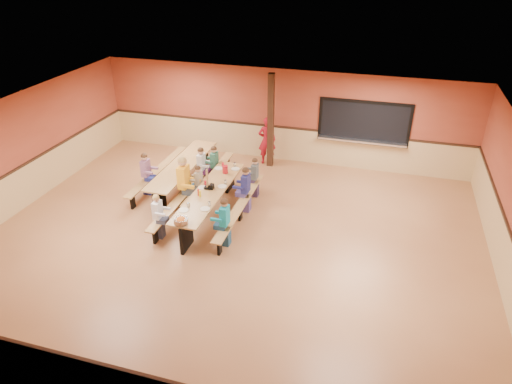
# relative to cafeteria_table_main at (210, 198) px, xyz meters

# --- Properties ---
(ground) EXTENTS (12.00, 12.00, 0.00)m
(ground) POSITION_rel_cafeteria_table_main_xyz_m (0.92, -0.95, -0.53)
(ground) COLOR #935B37
(ground) RESTS_ON ground
(room_envelope) EXTENTS (12.04, 10.04, 3.02)m
(room_envelope) POSITION_rel_cafeteria_table_main_xyz_m (0.92, -0.95, 0.16)
(room_envelope) COLOR #99422C
(room_envelope) RESTS_ON ground
(kitchen_pass_through) EXTENTS (2.78, 0.28, 1.38)m
(kitchen_pass_through) POSITION_rel_cafeteria_table_main_xyz_m (3.52, 4.01, 0.96)
(kitchen_pass_through) COLOR black
(kitchen_pass_through) RESTS_ON ground
(structural_post) EXTENTS (0.18, 0.18, 3.00)m
(structural_post) POSITION_rel_cafeteria_table_main_xyz_m (0.72, 3.45, 0.97)
(structural_post) COLOR black
(structural_post) RESTS_ON ground
(cafeteria_table_main) EXTENTS (1.91, 3.70, 0.74)m
(cafeteria_table_main) POSITION_rel_cafeteria_table_main_xyz_m (0.00, 0.00, 0.00)
(cafeteria_table_main) COLOR #A77B42
(cafeteria_table_main) RESTS_ON ground
(cafeteria_table_second) EXTENTS (1.91, 3.70, 0.74)m
(cafeteria_table_second) POSITION_rel_cafeteria_table_main_xyz_m (-1.35, 1.30, 0.00)
(cafeteria_table_second) COLOR #A77B42
(cafeteria_table_second) RESTS_ON ground
(seated_child_white_left) EXTENTS (0.35, 0.29, 1.17)m
(seated_child_white_left) POSITION_rel_cafeteria_table_main_xyz_m (-0.82, -1.31, 0.06)
(seated_child_white_left) COLOR white
(seated_child_white_left) RESTS_ON ground
(seated_adult_yellow) EXTENTS (0.49, 0.40, 1.47)m
(seated_adult_yellow) POSITION_rel_cafeteria_table_main_xyz_m (-0.82, 0.23, 0.21)
(seated_adult_yellow) COLOR #FFAD21
(seated_adult_yellow) RESTS_ON ground
(seated_child_grey_left) EXTENTS (0.38, 0.31, 1.23)m
(seated_child_grey_left) POSITION_rel_cafeteria_table_main_xyz_m (-0.82, 1.45, 0.09)
(seated_child_grey_left) COLOR silver
(seated_child_grey_left) RESTS_ON ground
(seated_child_teal_right) EXTENTS (0.38, 0.31, 1.23)m
(seated_child_teal_right) POSITION_rel_cafeteria_table_main_xyz_m (0.83, -1.15, 0.09)
(seated_child_teal_right) COLOR teal
(seated_child_teal_right) RESTS_ON ground
(seated_child_navy_right) EXTENTS (0.40, 0.32, 1.26)m
(seated_child_navy_right) POSITION_rel_cafeteria_table_main_xyz_m (0.83, 0.50, 0.11)
(seated_child_navy_right) COLOR navy
(seated_child_navy_right) RESTS_ON ground
(seated_child_char_right) EXTENTS (0.34, 0.28, 1.16)m
(seated_child_char_right) POSITION_rel_cafeteria_table_main_xyz_m (0.83, 1.35, 0.05)
(seated_child_char_right) COLOR #444B4D
(seated_child_char_right) RESTS_ON ground
(seated_child_purple_sec) EXTENTS (0.38, 0.31, 1.24)m
(seated_child_purple_sec) POSITION_rel_cafeteria_table_main_xyz_m (-2.17, 0.62, 0.09)
(seated_child_purple_sec) COLOR #86587C
(seated_child_purple_sec) RESTS_ON ground
(seated_child_green_sec) EXTENTS (0.37, 0.30, 1.20)m
(seated_child_green_sec) POSITION_rel_cafeteria_table_main_xyz_m (-0.52, 1.71, 0.08)
(seated_child_green_sec) COLOR #2E6651
(seated_child_green_sec) RESTS_ON ground
(seated_child_tan_sec) EXTENTS (0.33, 0.27, 1.13)m
(seated_child_tan_sec) POSITION_rel_cafeteria_table_main_xyz_m (-0.52, 0.50, 0.04)
(seated_child_tan_sec) COLOR tan
(seated_child_tan_sec) RESTS_ON ground
(standing_woman) EXTENTS (0.67, 0.56, 1.57)m
(standing_woman) POSITION_rel_cafeteria_table_main_xyz_m (0.57, 3.60, 0.26)
(standing_woman) COLOR #A51221
(standing_woman) RESTS_ON ground
(punch_pitcher) EXTENTS (0.16, 0.16, 0.22)m
(punch_pitcher) POSITION_rel_cafeteria_table_main_xyz_m (0.04, 1.09, 0.32)
(punch_pitcher) COLOR #B01720
(punch_pitcher) RESTS_ON cafeteria_table_main
(chip_bowl) EXTENTS (0.32, 0.32, 0.15)m
(chip_bowl) POSITION_rel_cafeteria_table_main_xyz_m (-0.05, -1.65, 0.29)
(chip_bowl) COLOR orange
(chip_bowl) RESTS_ON cafeteria_table_main
(napkin_dispenser) EXTENTS (0.10, 0.14, 0.13)m
(napkin_dispenser) POSITION_rel_cafeteria_table_main_xyz_m (0.02, 0.11, 0.28)
(napkin_dispenser) COLOR black
(napkin_dispenser) RESTS_ON cafeteria_table_main
(condiment_mustard) EXTENTS (0.06, 0.06, 0.17)m
(condiment_mustard) POSITION_rel_cafeteria_table_main_xyz_m (-0.11, -0.36, 0.30)
(condiment_mustard) COLOR yellow
(condiment_mustard) RESTS_ON cafeteria_table_main
(condiment_ketchup) EXTENTS (0.06, 0.06, 0.17)m
(condiment_ketchup) POSITION_rel_cafeteria_table_main_xyz_m (-0.18, -0.31, 0.30)
(condiment_ketchup) COLOR #B2140F
(condiment_ketchup) RESTS_ON cafeteria_table_main
(table_paddle) EXTENTS (0.16, 0.16, 0.56)m
(table_paddle) POSITION_rel_cafeteria_table_main_xyz_m (-0.09, 0.09, 0.35)
(table_paddle) COLOR black
(table_paddle) RESTS_ON cafeteria_table_main
(place_settings) EXTENTS (0.65, 3.30, 0.11)m
(place_settings) POSITION_rel_cafeteria_table_main_xyz_m (0.00, 0.00, 0.27)
(place_settings) COLOR beige
(place_settings) RESTS_ON cafeteria_table_main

